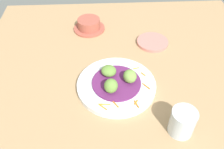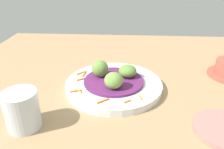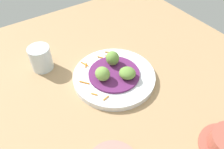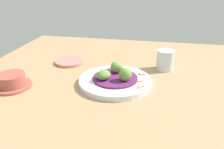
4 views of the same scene
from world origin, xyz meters
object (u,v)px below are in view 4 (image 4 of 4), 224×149
at_px(guac_scoop_center, 117,67).
at_px(terracotta_bowl, 11,81).
at_px(guac_scoop_left, 125,74).
at_px(side_plate_small, 70,62).
at_px(guac_scoop_right, 104,75).
at_px(main_plate, 115,81).
at_px(water_glass, 165,60).

bearing_deg(guac_scoop_center, terracotta_bowl, -158.22).
distance_m(guac_scoop_left, guac_scoop_center, 0.08).
relative_size(guac_scoop_center, terracotta_bowl, 0.35).
height_order(side_plate_small, terracotta_bowl, terracotta_bowl).
bearing_deg(terracotta_bowl, side_plate_small, 65.93).
bearing_deg(guac_scoop_right, side_plate_small, 136.94).
relative_size(guac_scoop_right, side_plate_small, 0.41).
distance_m(guac_scoop_right, terracotta_bowl, 0.33).
distance_m(guac_scoop_left, terracotta_bowl, 0.40).
relative_size(main_plate, terracotta_bowl, 1.96).
height_order(guac_scoop_left, side_plate_small, guac_scoop_left).
distance_m(main_plate, side_plate_small, 0.29).
bearing_deg(side_plate_small, terracotta_bowl, -114.07).
xyz_separation_m(guac_scoop_left, guac_scoop_center, (-0.04, 0.06, -0.00)).
relative_size(terracotta_bowl, water_glass, 1.63).
distance_m(guac_scoop_center, side_plate_small, 0.27).
relative_size(guac_scoop_left, guac_scoop_center, 1.00).
bearing_deg(main_plate, terracotta_bowl, -164.72).
bearing_deg(side_plate_small, guac_scoop_right, -43.06).
height_order(guac_scoop_left, guac_scoop_center, guac_scoop_left).
bearing_deg(water_glass, main_plate, -136.23).
bearing_deg(guac_scoop_right, terracotta_bowl, -167.05).
height_order(side_plate_small, water_glass, water_glass).
distance_m(side_plate_small, water_glass, 0.42).
xyz_separation_m(guac_scoop_left, water_glass, (0.14, 0.19, -0.01)).
xyz_separation_m(guac_scoop_center, guac_scoop_right, (-0.03, -0.07, -0.01)).
distance_m(main_plate, guac_scoop_center, 0.06).
bearing_deg(water_glass, side_plate_small, -178.96).
height_order(main_plate, terracotta_bowl, terracotta_bowl).
height_order(guac_scoop_left, guac_scoop_right, guac_scoop_left).
height_order(main_plate, guac_scoop_left, guac_scoop_left).
distance_m(main_plate, terracotta_bowl, 0.37).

